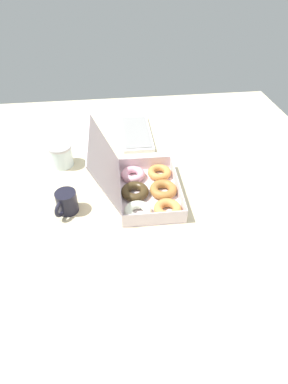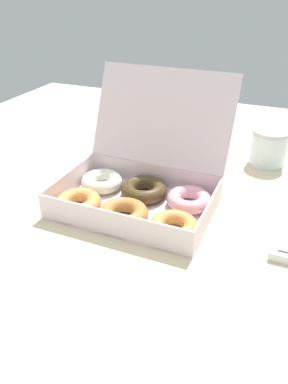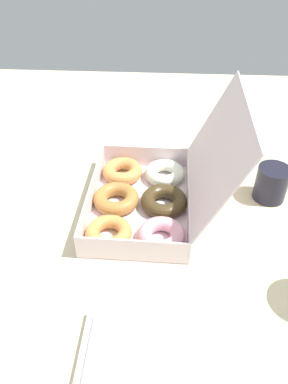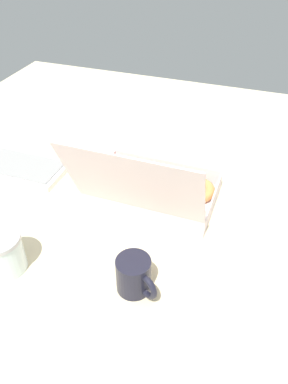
# 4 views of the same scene
# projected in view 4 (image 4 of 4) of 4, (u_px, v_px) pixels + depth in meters

# --- Properties ---
(ground_plane) EXTENTS (1.80, 1.80, 0.02)m
(ground_plane) POSITION_uv_depth(u_px,v_px,m) (135.00, 200.00, 1.10)
(ground_plane) COLOR beige
(donut_box) EXTENTS (0.36, 0.35, 0.28)m
(donut_box) POSITION_uv_depth(u_px,v_px,m) (153.00, 192.00, 1.06)
(donut_box) COLOR white
(donut_box) RESTS_ON ground_plane
(keyboard) EXTENTS (0.35, 0.15, 0.02)m
(keyboard) POSITION_uv_depth(u_px,v_px,m) (13.00, 165.00, 1.20)
(keyboard) COLOR white
(keyboard) RESTS_ON ground_plane
(coffee_mug) EXTENTS (0.11, 0.08, 0.09)m
(coffee_mug) POSITION_uv_depth(u_px,v_px,m) (135.00, 275.00, 0.81)
(coffee_mug) COLOR black
(coffee_mug) RESTS_ON ground_plane
(glass_jar) EXTENTS (0.10, 0.10, 0.10)m
(glass_jar) POSITION_uv_depth(u_px,v_px,m) (2.00, 253.00, 0.86)
(glass_jar) COLOR silver
(glass_jar) RESTS_ON ground_plane
(paper_napkin) EXTENTS (0.13, 0.11, 0.00)m
(paper_napkin) POSITION_uv_depth(u_px,v_px,m) (234.00, 164.00, 1.23)
(paper_napkin) COLOR white
(paper_napkin) RESTS_ON ground_plane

